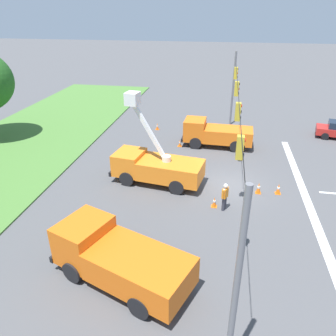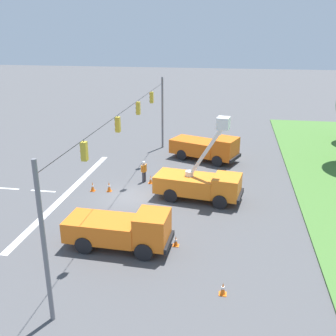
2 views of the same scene
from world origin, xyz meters
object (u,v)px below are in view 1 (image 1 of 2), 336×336
(road_worker, at_px, (225,195))
(traffic_cone_mid_left, at_px, (180,143))
(traffic_cone_mid_right, at_px, (214,202))
(utility_truck_support_far, at_px, (215,133))
(traffic_cone_near_bucket, at_px, (259,188))
(utility_truck_bucket_lift, at_px, (156,165))
(traffic_cone_foreground_right, at_px, (157,126))
(traffic_cone_foreground_left, at_px, (278,189))
(utility_truck_support_near, at_px, (118,258))

(road_worker, height_order, traffic_cone_mid_left, road_worker)
(traffic_cone_mid_left, xyz_separation_m, traffic_cone_mid_right, (-9.13, -3.41, 0.03))
(utility_truck_support_far, distance_m, traffic_cone_near_bucket, 8.36)
(road_worker, bearing_deg, utility_truck_support_far, 5.97)
(utility_truck_bucket_lift, height_order, traffic_cone_near_bucket, utility_truck_bucket_lift)
(traffic_cone_foreground_right, bearing_deg, road_worker, -152.90)
(utility_truck_bucket_lift, relative_size, traffic_cone_mid_right, 9.61)
(traffic_cone_mid_right, bearing_deg, traffic_cone_foreground_left, -60.50)
(utility_truck_bucket_lift, xyz_separation_m, traffic_cone_foreground_left, (-0.17, -8.17, -0.92))
(utility_truck_bucket_lift, height_order, utility_truck_support_near, utility_truck_bucket_lift)
(traffic_cone_foreground_right, relative_size, traffic_cone_near_bucket, 0.83)
(traffic_cone_foreground_right, relative_size, traffic_cone_mid_right, 0.95)
(utility_truck_support_far, relative_size, traffic_cone_mid_left, 9.61)
(road_worker, distance_m, traffic_cone_foreground_left, 4.30)
(traffic_cone_mid_left, bearing_deg, traffic_cone_mid_right, -159.49)
(traffic_cone_near_bucket, bearing_deg, road_worker, 137.29)
(road_worker, xyz_separation_m, traffic_cone_foreground_right, (13.29, 6.80, -0.69))
(utility_truck_bucket_lift, height_order, traffic_cone_foreground_right, utility_truck_bucket_lift)
(utility_truck_support_far, bearing_deg, utility_truck_bucket_lift, 153.39)
(utility_truck_support_near, relative_size, traffic_cone_mid_left, 10.84)
(traffic_cone_mid_left, bearing_deg, traffic_cone_foreground_right, 35.49)
(traffic_cone_foreground_right, bearing_deg, utility_truck_bucket_lift, -168.96)
(utility_truck_support_near, height_order, traffic_cone_near_bucket, utility_truck_support_near)
(traffic_cone_near_bucket, bearing_deg, traffic_cone_foreground_right, 39.41)
(traffic_cone_mid_left, height_order, traffic_cone_near_bucket, traffic_cone_near_bucket)
(traffic_cone_foreground_right, height_order, traffic_cone_mid_left, traffic_cone_foreground_right)
(utility_truck_support_near, height_order, road_worker, utility_truck_support_near)
(utility_truck_support_far, distance_m, road_worker, 10.08)
(traffic_cone_mid_left, bearing_deg, utility_truck_support_far, -77.23)
(utility_truck_bucket_lift, xyz_separation_m, road_worker, (-2.68, -4.73, -0.29))
(utility_truck_support_near, bearing_deg, utility_truck_bucket_lift, 1.53)
(utility_truck_bucket_lift, height_order, traffic_cone_mid_left, utility_truck_bucket_lift)
(utility_truck_support_near, bearing_deg, traffic_cone_near_bucket, -37.16)
(traffic_cone_foreground_right, xyz_separation_m, traffic_cone_near_bucket, (-10.93, -8.98, 0.08))
(utility_truck_support_far, relative_size, traffic_cone_near_bucket, 7.80)
(traffic_cone_foreground_left, relative_size, traffic_cone_foreground_right, 1.15)
(utility_truck_bucket_lift, relative_size, utility_truck_support_near, 0.96)
(road_worker, relative_size, traffic_cone_mid_left, 2.82)
(road_worker, xyz_separation_m, traffic_cone_near_bucket, (2.36, -2.18, -0.62))
(utility_truck_bucket_lift, xyz_separation_m, traffic_cone_foreground_right, (10.61, 2.07, -0.98))
(traffic_cone_foreground_left, xyz_separation_m, traffic_cone_foreground_right, (10.78, 10.24, -0.06))
(utility_truck_support_far, distance_m, traffic_cone_mid_left, 3.14)
(traffic_cone_mid_right, relative_size, traffic_cone_near_bucket, 0.88)
(utility_truck_support_near, bearing_deg, traffic_cone_mid_right, -30.37)
(road_worker, bearing_deg, utility_truck_bucket_lift, 60.50)
(utility_truck_bucket_lift, height_order, utility_truck_support_far, utility_truck_bucket_lift)
(utility_truck_support_near, relative_size, road_worker, 3.84)
(traffic_cone_foreground_left, relative_size, traffic_cone_mid_left, 1.17)
(utility_truck_bucket_lift, relative_size, traffic_cone_foreground_right, 10.16)
(traffic_cone_foreground_right, bearing_deg, traffic_cone_near_bucket, -140.59)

